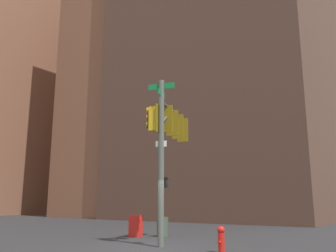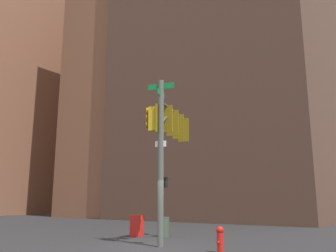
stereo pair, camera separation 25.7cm
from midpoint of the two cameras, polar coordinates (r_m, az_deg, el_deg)
The scene contains 8 objects.
ground_plane at distance 14.62m, azimuth -2.88°, elevation -18.36°, with size 200.00×200.00×0.00m, color #262628.
signal_pole_assembly at distance 15.86m, azimuth 0.67°, elevation -1.24°, with size 4.15×1.86×6.62m.
fire_hydrant at distance 12.93m, azimuth 8.74°, elevation -16.98°, with size 0.34×0.26×0.87m.
litter_bin at distance 18.80m, azimuth -0.27°, elevation -15.49°, with size 0.56×0.56×0.95m, color #384738.
newspaper_box at distance 18.83m, azimuth -4.48°, elevation -15.30°, with size 0.44×0.56×1.05m, color red.
building_brick_nearside at distance 45.98m, azimuth 10.65°, elevation 14.61°, with size 21.40×21.48×44.07m, color #4C3328.
building_brick_midblock at distance 51.07m, azimuth -0.91°, elevation 6.33°, with size 21.75×16.13×35.31m, color brown.
building_glass_tower at distance 79.70m, azimuth 11.09°, elevation 14.17°, with size 25.25×27.87×72.85m, color #9EC6C1.
Camera 2 is at (11.04, 9.46, 1.64)m, focal length 38.98 mm.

